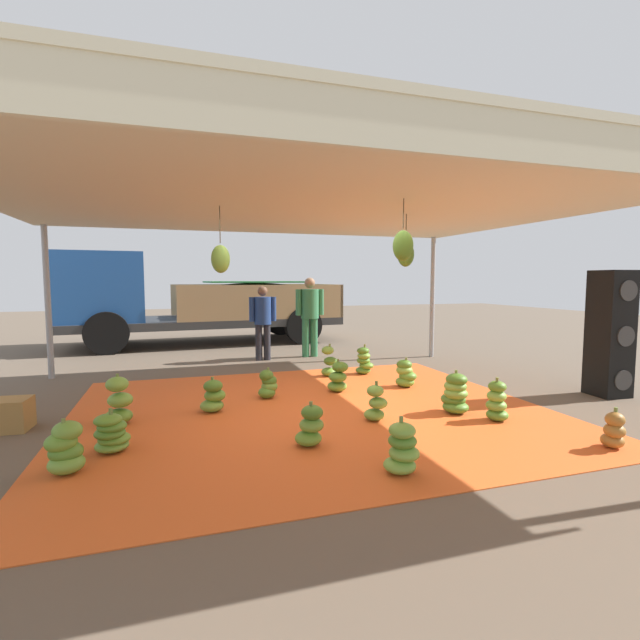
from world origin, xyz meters
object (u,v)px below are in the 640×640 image
(banana_bunch_14, at_px, (213,397))
(banana_bunch_10, at_px, (402,449))
(banana_bunch_11, at_px, (111,434))
(banana_bunch_13, at_px, (405,374))
(banana_bunch_5, at_px, (268,385))
(banana_bunch_9, at_px, (364,361))
(cargo_truck_main, at_px, (192,300))
(banana_bunch_12, at_px, (65,449))
(banana_bunch_1, at_px, (376,404))
(banana_bunch_2, at_px, (455,394))
(banana_bunch_7, at_px, (614,431))
(banana_bunch_6, at_px, (338,378))
(banana_bunch_3, at_px, (119,402))
(worker_1, at_px, (263,317))
(banana_bunch_4, at_px, (497,402))
(speaker_stack, at_px, (610,333))
(banana_bunch_8, at_px, (310,427))
(crate_0, at_px, (6,415))
(banana_bunch_0, at_px, (329,362))
(worker_0, at_px, (310,311))

(banana_bunch_14, bearing_deg, banana_bunch_10, -59.33)
(banana_bunch_11, bearing_deg, banana_bunch_13, 21.32)
(banana_bunch_5, xyz_separation_m, banana_bunch_9, (2.01, 1.15, 0.03))
(banana_bunch_10, bearing_deg, cargo_truck_main, 99.01)
(banana_bunch_12, bearing_deg, banana_bunch_1, 9.57)
(banana_bunch_1, bearing_deg, banana_bunch_2, -0.56)
(banana_bunch_2, xyz_separation_m, banana_bunch_7, (0.81, -1.58, -0.06))
(banana_bunch_5, relative_size, banana_bunch_13, 0.95)
(banana_bunch_6, bearing_deg, banana_bunch_11, -151.53)
(banana_bunch_3, distance_m, banana_bunch_5, 2.04)
(banana_bunch_6, bearing_deg, banana_bunch_7, -58.66)
(banana_bunch_1, bearing_deg, banana_bunch_13, 51.01)
(banana_bunch_1, height_order, banana_bunch_6, banana_bunch_6)
(banana_bunch_11, bearing_deg, worker_1, 63.15)
(banana_bunch_3, relative_size, banana_bunch_4, 1.12)
(banana_bunch_1, distance_m, banana_bunch_12, 3.32)
(banana_bunch_2, relative_size, banana_bunch_6, 1.10)
(banana_bunch_5, bearing_deg, speaker_stack, -15.52)
(banana_bunch_11, height_order, speaker_stack, speaker_stack)
(banana_bunch_8, distance_m, speaker_stack, 4.94)
(banana_bunch_1, xyz_separation_m, banana_bunch_9, (0.96, 2.61, 0.03))
(banana_bunch_14, bearing_deg, crate_0, -179.34)
(banana_bunch_6, distance_m, worker_1, 3.29)
(banana_bunch_0, distance_m, banana_bunch_3, 3.74)
(banana_bunch_10, bearing_deg, banana_bunch_6, 81.08)
(banana_bunch_5, height_order, banana_bunch_13, banana_bunch_13)
(banana_bunch_2, relative_size, banana_bunch_4, 1.04)
(banana_bunch_6, bearing_deg, worker_0, 81.14)
(banana_bunch_1, relative_size, banana_bunch_4, 0.91)
(banana_bunch_5, distance_m, worker_0, 3.80)
(banana_bunch_10, distance_m, worker_1, 6.16)
(banana_bunch_1, relative_size, banana_bunch_8, 1.05)
(banana_bunch_7, relative_size, banana_bunch_14, 0.92)
(banana_bunch_9, distance_m, cargo_truck_main, 5.95)
(banana_bunch_3, height_order, banana_bunch_7, banana_bunch_3)
(cargo_truck_main, bearing_deg, banana_bunch_9, -61.13)
(banana_bunch_12, relative_size, banana_bunch_14, 1.08)
(banana_bunch_0, distance_m, banana_bunch_4, 3.28)
(banana_bunch_2, height_order, speaker_stack, speaker_stack)
(banana_bunch_5, height_order, banana_bunch_9, banana_bunch_9)
(banana_bunch_9, bearing_deg, banana_bunch_6, -129.09)
(banana_bunch_1, xyz_separation_m, banana_bunch_4, (1.41, -0.45, 0.03))
(banana_bunch_2, height_order, banana_bunch_6, banana_bunch_2)
(banana_bunch_4, bearing_deg, worker_0, 99.21)
(banana_bunch_0, height_order, crate_0, banana_bunch_0)
(banana_bunch_5, bearing_deg, banana_bunch_4, -37.72)
(banana_bunch_7, xyz_separation_m, banana_bunch_8, (-2.93, 1.03, 0.02))
(banana_bunch_12, xyz_separation_m, speaker_stack, (7.12, 0.65, 0.71))
(banana_bunch_12, relative_size, banana_bunch_13, 1.05)
(banana_bunch_11, relative_size, banana_bunch_13, 0.95)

